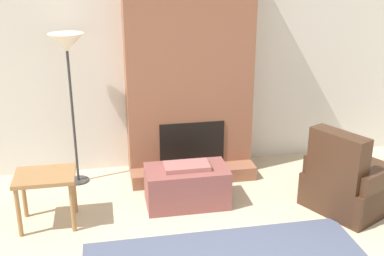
% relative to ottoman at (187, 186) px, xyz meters
% --- Properties ---
extents(wall_back, '(7.85, 0.06, 2.60)m').
position_rel_ottoman_xyz_m(wall_back, '(0.18, 1.14, 1.08)').
color(wall_back, silver).
rests_on(wall_back, ground_plane).
extents(fireplace, '(1.49, 0.71, 2.60)m').
position_rel_ottoman_xyz_m(fireplace, '(0.18, 0.88, 1.03)').
color(fireplace, '#935B42').
rests_on(fireplace, ground_plane).
extents(ottoman, '(0.88, 0.49, 0.48)m').
position_rel_ottoman_xyz_m(ottoman, '(0.00, 0.00, 0.00)').
color(ottoman, '#8C4C47').
rests_on(ottoman, ground_plane).
extents(armchair, '(1.25, 1.15, 0.92)m').
position_rel_ottoman_xyz_m(armchair, '(1.74, -0.37, 0.05)').
color(armchair, '#422819').
rests_on(armchair, ground_plane).
extents(side_table, '(0.58, 0.46, 0.55)m').
position_rel_ottoman_xyz_m(side_table, '(-1.44, -0.14, 0.23)').
color(side_table, '#9E7042').
rests_on(side_table, ground_plane).
extents(floor_lamp_left, '(0.39, 0.39, 1.77)m').
position_rel_ottoman_xyz_m(floor_lamp_left, '(-1.18, 0.79, 1.36)').
color(floor_lamp_left, '#333333').
rests_on(floor_lamp_left, ground_plane).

